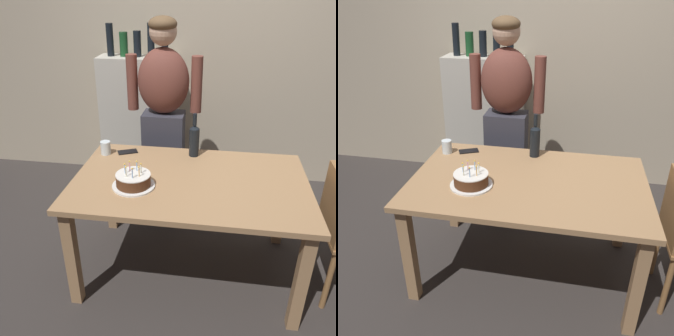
# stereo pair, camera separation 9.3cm
# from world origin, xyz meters

# --- Properties ---
(ground_plane) EXTENTS (10.00, 10.00, 0.00)m
(ground_plane) POSITION_xyz_m (0.00, 0.00, 0.00)
(ground_plane) COLOR #332D2B
(back_wall) EXTENTS (5.20, 0.10, 2.60)m
(back_wall) POSITION_xyz_m (0.00, 1.55, 1.30)
(back_wall) COLOR tan
(back_wall) RESTS_ON ground_plane
(dining_table) EXTENTS (1.50, 0.96, 0.74)m
(dining_table) POSITION_xyz_m (0.00, 0.00, 0.64)
(dining_table) COLOR #A37A51
(dining_table) RESTS_ON ground_plane
(birthday_cake) EXTENTS (0.27, 0.27, 0.16)m
(birthday_cake) POSITION_xyz_m (-0.34, -0.14, 0.78)
(birthday_cake) COLOR white
(birthday_cake) RESTS_ON dining_table
(water_glass_near) EXTENTS (0.07, 0.07, 0.10)m
(water_glass_near) POSITION_xyz_m (-0.65, 0.29, 0.79)
(water_glass_near) COLOR silver
(water_glass_near) RESTS_ON dining_table
(wine_bottle) EXTENTS (0.07, 0.07, 0.32)m
(wine_bottle) POSITION_xyz_m (-0.01, 0.37, 0.86)
(wine_bottle) COLOR black
(wine_bottle) RESTS_ON dining_table
(cell_phone) EXTENTS (0.16, 0.13, 0.01)m
(cell_phone) POSITION_xyz_m (-0.50, 0.35, 0.74)
(cell_phone) COLOR black
(cell_phone) RESTS_ON dining_table
(person_man_bearded) EXTENTS (0.61, 0.27, 1.66)m
(person_man_bearded) POSITION_xyz_m (-0.30, 0.76, 0.87)
(person_man_bearded) COLOR #33333D
(person_man_bearded) RESTS_ON ground_plane
(shelf_cabinet) EXTENTS (0.75, 0.30, 1.56)m
(shelf_cabinet) POSITION_xyz_m (-0.63, 1.33, 0.65)
(shelf_cabinet) COLOR beige
(shelf_cabinet) RESTS_ON ground_plane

